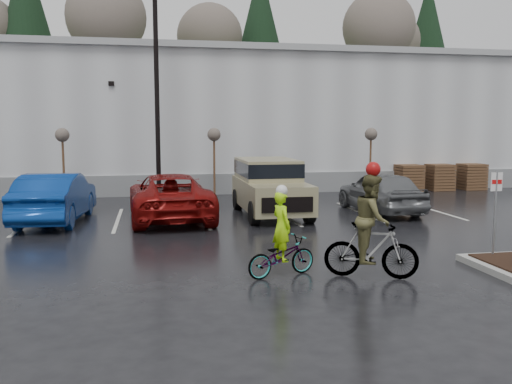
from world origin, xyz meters
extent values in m
plane|color=black|center=(0.00, 0.00, 0.00)|extent=(120.00, 120.00, 0.00)
cube|color=silver|center=(0.00, 22.00, 3.50)|extent=(60.00, 15.00, 7.00)
cube|color=slate|center=(0.00, 14.45, 0.50)|extent=(60.00, 0.12, 1.00)
cube|color=#999B9E|center=(0.00, 22.00, 7.05)|extent=(60.50, 15.50, 0.30)
cube|color=#263B18|center=(0.00, 45.00, 3.00)|extent=(80.00, 25.00, 6.00)
cylinder|color=black|center=(-4.00, 12.00, 4.50)|extent=(0.20, 0.20, 9.00)
cylinder|color=#4A321D|center=(-8.00, 13.00, 1.40)|extent=(0.10, 0.10, 2.80)
sphere|color=#4F463F|center=(-8.00, 13.00, 2.90)|extent=(0.60, 0.60, 0.60)
cylinder|color=#4A321D|center=(-1.50, 13.00, 1.40)|extent=(0.10, 0.10, 2.80)
sphere|color=#4F463F|center=(-1.50, 13.00, 2.90)|extent=(0.60, 0.60, 0.60)
cylinder|color=#4A321D|center=(6.00, 13.00, 1.40)|extent=(0.10, 0.10, 2.80)
sphere|color=#4F463F|center=(6.00, 13.00, 2.90)|extent=(0.60, 0.60, 0.60)
cube|color=#4A321D|center=(8.50, 14.00, 0.68)|extent=(1.20, 1.20, 1.35)
cube|color=#4A321D|center=(10.20, 14.00, 0.68)|extent=(1.20, 1.20, 1.35)
cube|color=#4A321D|center=(12.00, 14.00, 0.68)|extent=(1.20, 1.20, 1.35)
cylinder|color=gray|center=(3.80, 0.20, 1.10)|extent=(0.05, 0.05, 2.20)
cube|color=white|center=(3.80, 0.20, 1.95)|extent=(0.30, 0.02, 0.45)
cube|color=red|center=(3.80, 0.19, 1.95)|extent=(0.26, 0.02, 0.10)
imported|color=navy|center=(-7.54, 7.99, 0.85)|extent=(2.21, 5.27, 1.70)
imported|color=maroon|center=(-3.69, 7.83, 0.81)|extent=(2.97, 5.97, 1.63)
imported|color=slate|center=(4.25, 7.85, 0.80)|extent=(2.08, 4.76, 1.60)
imported|color=#3F3F44|center=(-1.56, -0.08, 0.44)|extent=(1.76, 1.08, 0.87)
imported|color=#A5F20D|center=(-1.56, -0.08, 1.11)|extent=(0.52, 0.64, 1.53)
sphere|color=silver|center=(-1.56, -0.08, 1.89)|extent=(0.25, 0.25, 0.25)
imported|color=#3F3F44|center=(0.32, -0.57, 0.61)|extent=(2.01, 1.28, 1.21)
imported|color=brown|center=(0.32, -0.57, 1.30)|extent=(0.83, 1.05, 1.91)
sphere|color=#990C0C|center=(0.32, -0.57, 2.36)|extent=(0.32, 0.32, 0.32)
camera|label=1|loc=(-4.31, -11.34, 3.27)|focal=38.00mm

